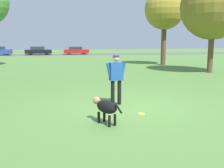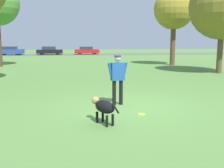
% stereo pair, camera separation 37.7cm
% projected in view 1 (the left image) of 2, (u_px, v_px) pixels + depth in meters
% --- Properties ---
extents(ground_plane, '(120.00, 120.00, 0.00)m').
position_uv_depth(ground_plane, '(127.00, 107.00, 8.77)').
color(ground_plane, '#56843D').
extents(far_road_strip, '(120.00, 6.00, 0.01)m').
position_uv_depth(far_road_strip, '(75.00, 54.00, 42.26)').
color(far_road_strip, '#5B5B59').
rests_on(far_road_strip, ground_plane).
extents(person, '(0.72, 0.29, 1.70)m').
position_uv_depth(person, '(116.00, 76.00, 8.88)').
color(person, black).
rests_on(person, ground_plane).
extents(dog, '(0.68, 1.04, 0.67)m').
position_uv_depth(dog, '(106.00, 107.00, 6.89)').
color(dog, black).
rests_on(dog, ground_plane).
extents(frisbee, '(0.22, 0.22, 0.02)m').
position_uv_depth(frisbee, '(141.00, 114.00, 7.87)').
color(frisbee, yellow).
rests_on(frisbee, ground_plane).
extents(tree_far_right, '(3.53, 3.53, 6.68)m').
position_uv_depth(tree_far_right, '(165.00, 10.00, 23.13)').
color(tree_far_right, brown).
rests_on(tree_far_right, ground_plane).
extents(tree_near_right, '(4.39, 4.39, 6.63)m').
position_uv_depth(tree_near_right, '(213.00, 7.00, 17.48)').
color(tree_near_right, brown).
rests_on(tree_near_right, ground_plane).
extents(parked_car_black, '(4.08, 2.00, 1.31)m').
position_uv_depth(parked_car_black, '(38.00, 51.00, 40.73)').
color(parked_car_black, black).
rests_on(parked_car_black, ground_plane).
extents(parked_car_red, '(3.98, 1.85, 1.24)m').
position_uv_depth(parked_car_red, '(76.00, 51.00, 42.34)').
color(parked_car_red, red).
rests_on(parked_car_red, ground_plane).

